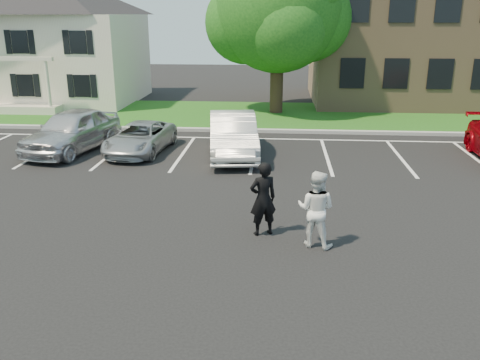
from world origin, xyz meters
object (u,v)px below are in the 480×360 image
(man_black_suit, at_px, (263,199))
(car_silver_west, at_px, (72,131))
(man_white_shirt, at_px, (316,209))
(car_silver_minivan, at_px, (140,138))
(house, at_px, (52,38))
(car_white_sedan, at_px, (233,135))
(tree, at_px, (280,12))

(man_black_suit, xyz_separation_m, car_silver_west, (-7.82, 7.49, -0.10))
(man_white_shirt, relative_size, car_silver_minivan, 0.44)
(house, bearing_deg, car_silver_minivan, -54.52)
(house, bearing_deg, car_white_sedan, -44.87)
(car_silver_west, bearing_deg, man_white_shirt, -29.19)
(man_black_suit, bearing_deg, tree, -113.32)
(tree, distance_m, car_silver_minivan, 11.38)
(tree, relative_size, man_white_shirt, 4.79)
(man_black_suit, height_order, car_silver_west, man_black_suit)
(tree, height_order, car_silver_minivan, tree)
(house, distance_m, car_silver_minivan, 15.00)
(man_black_suit, bearing_deg, car_white_sedan, -101.56)
(car_white_sedan, bearing_deg, tree, 72.15)
(car_silver_west, bearing_deg, man_black_suit, -31.39)
(man_white_shirt, bearing_deg, house, -34.28)
(car_silver_minivan, bearing_deg, car_silver_west, -173.47)
(house, height_order, car_silver_west, house)
(man_black_suit, relative_size, car_white_sedan, 0.38)
(car_silver_west, relative_size, car_silver_minivan, 1.17)
(car_silver_west, relative_size, car_white_sedan, 0.99)
(house, relative_size, man_white_shirt, 5.61)
(man_black_suit, height_order, man_white_shirt, man_black_suit)
(man_white_shirt, distance_m, car_white_sedan, 8.28)
(car_silver_west, bearing_deg, car_silver_minivan, 12.97)
(house, bearing_deg, tree, -12.53)
(car_white_sedan, bearing_deg, man_black_suit, -86.63)
(tree, relative_size, car_silver_minivan, 2.10)
(car_silver_minivan, bearing_deg, car_white_sedan, 2.57)
(man_black_suit, distance_m, car_white_sedan, 7.43)
(man_white_shirt, height_order, car_silver_minivan, man_white_shirt)
(tree, bearing_deg, car_silver_minivan, -121.12)
(man_white_shirt, height_order, car_silver_west, man_white_shirt)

